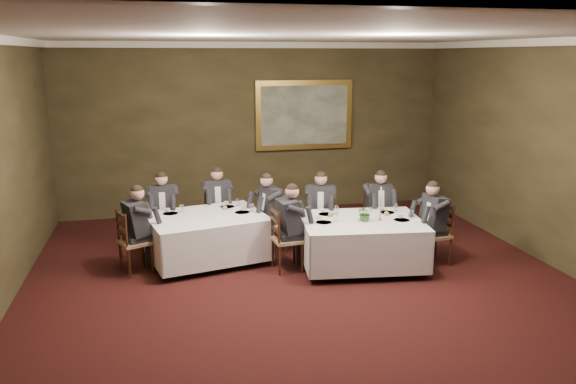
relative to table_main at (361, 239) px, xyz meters
name	(u,v)px	position (x,y,z in m)	size (l,w,h in m)	color
ground	(320,309)	(-1.05, -1.33, -0.45)	(10.00, 10.00, 0.00)	black
ceiling	(324,33)	(-1.05, -1.33, 3.05)	(8.00, 10.00, 0.10)	silver
back_wall	(255,129)	(-1.05, 3.67, 1.30)	(8.00, 0.10, 3.50)	#2D2716
crown_molding	(324,38)	(-1.05, -1.33, 2.99)	(8.00, 10.00, 0.12)	white
table_main	(361,239)	(0.00, 0.00, 0.00)	(2.02, 1.63, 0.67)	black
table_second	(207,235)	(-2.33, 0.78, 0.00)	(2.04, 1.71, 0.67)	black
chair_main_backleft	(320,232)	(-0.38, 1.01, -0.17)	(0.54, 0.53, 1.00)	#98774D
diner_main_backleft	(320,219)	(-0.38, 1.00, 0.06)	(0.52, 0.57, 1.35)	black
chair_main_backright	(377,230)	(0.61, 0.89, -0.17)	(0.45, 0.43, 1.00)	#98774D
diner_main_backright	(377,218)	(0.61, 0.88, 0.06)	(0.43, 0.49, 1.35)	black
chair_main_endleft	(286,252)	(-1.17, 0.14, -0.17)	(0.46, 0.48, 1.00)	#98774D
diner_main_endleft	(287,238)	(-1.16, 0.14, 0.06)	(0.52, 0.45, 1.35)	black
chair_main_endright	(434,247)	(1.17, -0.14, -0.17)	(0.48, 0.49, 1.00)	#98774D
diner_main_endright	(434,233)	(1.16, -0.14, 0.06)	(0.53, 0.46, 1.35)	black
chair_sec_backleft	(164,232)	(-3.00, 1.58, -0.17)	(0.45, 0.43, 1.00)	#98774D
diner_sec_backleft	(164,220)	(-3.00, 1.57, 0.06)	(0.43, 0.49, 1.35)	black
chair_sec_backright	(218,225)	(-2.05, 1.79, -0.17)	(0.44, 0.42, 1.00)	#98774D
diner_sec_backright	(218,213)	(-2.05, 1.77, 0.06)	(0.42, 0.48, 1.35)	black
chair_sec_endright	(272,235)	(-1.22, 1.02, -0.17)	(0.53, 0.54, 1.00)	#98774D
diner_sec_endright	(271,222)	(-1.23, 1.02, 0.06)	(0.58, 0.52, 1.35)	black
chair_sec_endleft	(135,255)	(-3.44, 0.54, -0.17)	(0.56, 0.57, 1.00)	#98774D
diner_sec_endleft	(135,240)	(-3.43, 0.54, 0.06)	(0.60, 0.55, 1.35)	black
centerpiece	(365,212)	(0.03, -0.05, 0.46)	(0.25, 0.22, 0.28)	#2D5926
candlestick	(380,208)	(0.27, -0.06, 0.51)	(0.08, 0.08, 0.54)	gold
place_setting_table_main	(329,211)	(-0.40, 0.48, 0.35)	(0.33, 0.31, 0.14)	white
place_setting_table_second	(174,211)	(-2.83, 1.07, 0.35)	(0.33, 0.31, 0.14)	white
painting	(304,115)	(0.00, 3.60, 1.56)	(2.07, 0.09, 1.44)	gold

